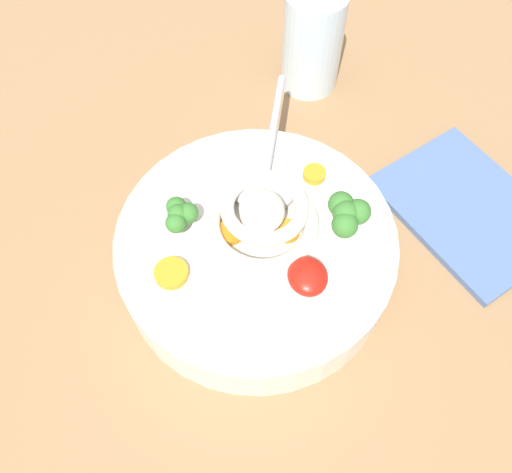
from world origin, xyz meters
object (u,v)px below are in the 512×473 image
Objects in this scene: noodle_pile at (262,215)px; soup_spoon at (265,179)px; drinking_glass at (312,41)px; soup_bowl at (256,251)px; folded_napkin at (469,210)px.

noodle_pile is 0.66× the size of soup_spoon.
noodle_pile is at bearing 152.29° from drinking_glass.
drinking_glass is (22.11, -11.62, -1.04)cm from noodle_pile.
noodle_pile is 25.00cm from drinking_glass.
soup_bowl is at bearing 151.80° from drinking_glass.
drinking_glass is (23.32, -12.50, 3.07)cm from soup_bowl.
soup_spoon is 1.45× the size of drinking_glass.
folded_napkin is at bearing -91.43° from noodle_pile.
noodle_pile is at bearing -36.31° from soup_bowl.
soup_bowl is 2.14× the size of drinking_glass.
drinking_glass reaches higher than folded_napkin.
soup_bowl is 2.26× the size of noodle_pile.
folded_napkin is at bearing -88.36° from soup_bowl.
drinking_glass is at bearing 24.80° from folded_napkin.
noodle_pile is at bearing -175.27° from soup_spoon.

